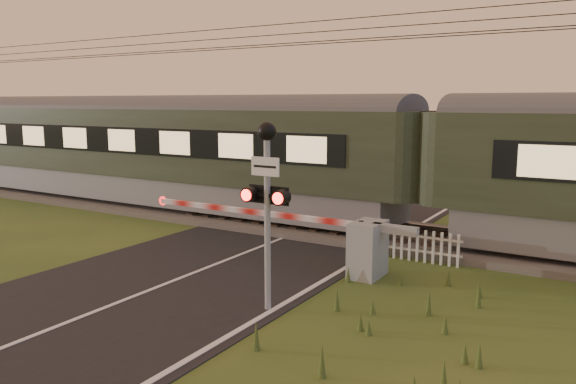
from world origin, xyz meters
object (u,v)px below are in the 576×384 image
Objects in this scene: train at (430,165)px; picket_fence at (406,244)px; boom_gate at (354,244)px; crossing_signal at (267,183)px.

picket_fence is (0.05, -1.89, -1.74)m from train.
train is 3.90m from boom_gate.
boom_gate is 2.68× the size of picket_fence.
picket_fence is at bearing 76.89° from crossing_signal.
picket_fence is at bearing -88.36° from train.
boom_gate is 1.82m from picket_fence.
crossing_signal is at bearing -99.19° from boom_gate.
train is 14.63× the size of picket_fence.
crossing_signal reaches higher than boom_gate.
crossing_signal is (-1.00, -6.41, 0.25)m from train.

